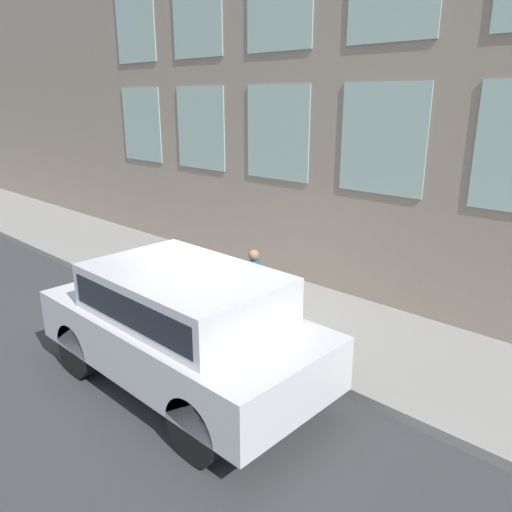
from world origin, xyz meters
TOP-DOWN VIEW (x-y plane):
  - ground_plane at (0.00, 0.00)m, footprint 80.00×80.00m
  - sidewalk at (1.45, 0.00)m, footprint 2.90×60.00m
  - building_facade at (3.05, 0.00)m, footprint 0.33×40.00m
  - fire_hydrant at (0.45, -0.52)m, footprint 0.36×0.47m
  - person at (0.92, 0.03)m, footprint 0.30×0.20m
  - parked_truck_silver_near at (-1.34, -0.77)m, footprint 1.98×4.29m

SIDE VIEW (x-z plane):
  - ground_plane at x=0.00m, z-range 0.00..0.00m
  - sidewalk at x=1.45m, z-range 0.00..0.14m
  - fire_hydrant at x=0.45m, z-range 0.15..0.93m
  - person at x=0.92m, z-range 0.27..1.49m
  - parked_truck_silver_near at x=-1.34m, z-range 0.14..1.90m
  - building_facade at x=3.05m, z-range -0.01..10.97m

